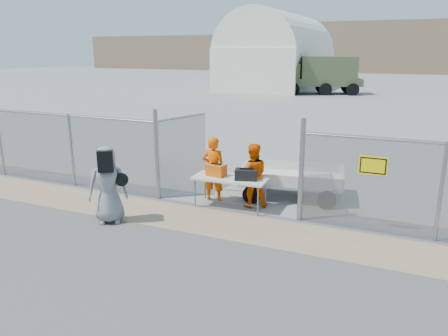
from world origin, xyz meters
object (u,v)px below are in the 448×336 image
at_px(folding_table, 230,193).
at_px(security_worker_left, 214,169).
at_px(utility_trailer, 292,182).
at_px(visitor, 108,185).
at_px(security_worker_right, 252,175).

relative_size(folding_table, security_worker_left, 1.08).
bearing_deg(utility_trailer, visitor, -144.46).
height_order(folding_table, security_worker_right, security_worker_right).
height_order(security_worker_right, visitor, visitor).
xyz_separation_m(security_worker_right, utility_trailer, (0.74, 1.20, -0.41)).
bearing_deg(security_worker_left, folding_table, 149.05).
xyz_separation_m(security_worker_left, security_worker_right, (1.11, 0.00, -0.05)).
xyz_separation_m(folding_table, security_worker_left, (-0.62, 0.30, 0.49)).
relative_size(security_worker_left, utility_trailer, 0.49).
relative_size(folding_table, security_worker_right, 1.13).
bearing_deg(utility_trailer, security_worker_right, -131.70).
bearing_deg(security_worker_right, utility_trailer, -147.44).
bearing_deg(security_worker_right, security_worker_left, -25.69).
bearing_deg(visitor, security_worker_right, 6.74).
xyz_separation_m(security_worker_left, visitor, (-1.66, -2.37, 0.04)).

